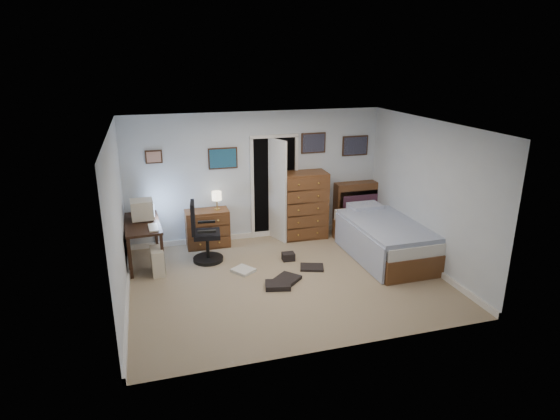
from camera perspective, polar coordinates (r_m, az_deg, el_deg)
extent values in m
cube|color=gray|center=(7.73, 0.78, -8.50)|extent=(5.00, 4.00, 0.02)
cube|color=black|center=(8.43, -16.47, -1.58)|extent=(0.66, 1.31, 0.04)
cube|color=black|center=(7.99, -17.80, -5.66)|extent=(0.05, 0.05, 0.70)
cube|color=black|center=(8.01, -14.13, -5.27)|extent=(0.05, 0.05, 0.70)
cube|color=black|center=(9.11, -18.10, -2.72)|extent=(0.05, 0.05, 0.70)
cube|color=black|center=(9.13, -14.89, -2.39)|extent=(0.05, 0.05, 0.70)
cube|color=black|center=(8.53, -18.12, -3.83)|extent=(0.09, 1.18, 0.49)
cube|color=beige|center=(8.50, -16.47, 0.07)|extent=(0.39, 0.37, 0.34)
cube|color=#8CB2F2|center=(8.51, -15.18, 0.21)|extent=(0.02, 0.28, 0.22)
cube|color=beige|center=(8.56, -16.36, -1.06)|extent=(0.26, 0.26, 0.02)
cube|color=beige|center=(8.08, -15.19, -2.07)|extent=(0.17, 0.40, 0.02)
cube|color=beige|center=(8.09, -14.70, -6.06)|extent=(0.22, 0.42, 0.44)
cube|color=black|center=(8.10, -13.97, -5.98)|extent=(0.02, 0.30, 0.35)
cylinder|color=black|center=(8.48, -8.73, -5.91)|extent=(0.60, 0.60, 0.06)
cylinder|color=black|center=(8.39, -8.81, -4.51)|extent=(0.07, 0.07, 0.41)
cube|color=black|center=(8.30, -8.89, -2.94)|extent=(0.51, 0.51, 0.08)
cube|color=black|center=(8.20, -10.57, -0.93)|extent=(0.11, 0.42, 0.56)
cube|color=black|center=(8.02, -8.92, -2.61)|extent=(0.31, 0.09, 0.04)
cube|color=black|center=(8.48, -8.95, -1.44)|extent=(0.31, 0.09, 0.04)
cube|color=maroon|center=(9.36, -17.09, -1.61)|extent=(0.17, 0.17, 0.84)
cube|color=brown|center=(8.99, -8.82, -2.22)|extent=(0.81, 0.40, 0.72)
cylinder|color=gold|center=(8.90, -7.66, 0.12)|extent=(0.11, 0.11, 0.02)
cylinder|color=gold|center=(8.86, -7.69, 0.78)|extent=(0.02, 0.02, 0.22)
cylinder|color=beige|center=(8.82, -7.73, 1.73)|extent=(0.18, 0.18, 0.16)
cube|color=black|center=(9.54, -1.21, 3.23)|extent=(0.90, 0.60, 2.00)
cube|color=white|center=(9.13, -3.41, 2.51)|extent=(0.06, 0.05, 2.00)
cube|color=white|center=(9.36, 1.98, 2.93)|extent=(0.06, 0.05, 2.00)
cube|color=white|center=(9.02, -0.71, 8.98)|extent=(0.96, 0.05, 0.06)
cube|color=white|center=(9.12, -0.77, 2.53)|extent=(0.31, 0.77, 2.00)
sphere|color=gold|center=(9.07, 1.38, 2.43)|extent=(0.06, 0.06, 0.06)
cube|color=brown|center=(9.28, 2.88, 0.62)|extent=(0.93, 0.58, 1.33)
cube|color=brown|center=(9.92, 9.72, 0.57)|extent=(1.12, 0.29, 1.01)
cube|color=black|center=(9.79, 9.99, 1.48)|extent=(1.03, 0.12, 0.34)
cube|color=maroon|center=(9.81, 9.97, 1.23)|extent=(0.90, 0.14, 0.25)
cube|color=brown|center=(8.75, 12.59, -4.21)|extent=(1.13, 2.24, 0.39)
cube|color=white|center=(8.64, 12.72, -2.40)|extent=(1.09, 2.19, 0.20)
cube|color=#586DA3|center=(8.51, 13.14, -1.88)|extent=(1.20, 1.90, 0.11)
cube|color=#586DA3|center=(8.35, 9.46, -4.24)|extent=(0.06, 1.89, 0.60)
cube|color=#7E8FCA|center=(9.28, 10.31, 0.29)|extent=(0.62, 0.43, 0.14)
cube|color=#331E11|center=(8.76, -15.14, 6.28)|extent=(0.30, 0.03, 0.24)
cube|color=#985C53|center=(8.74, -15.14, 6.26)|extent=(0.25, 0.01, 0.19)
cube|color=#331E11|center=(8.88, -6.98, 6.28)|extent=(0.55, 0.03, 0.40)
cube|color=#0B154E|center=(8.87, -6.96, 6.26)|extent=(0.50, 0.01, 0.35)
cube|color=#331E11|center=(9.30, 4.09, 8.16)|extent=(0.50, 0.03, 0.40)
cube|color=black|center=(9.28, 4.12, 8.14)|extent=(0.45, 0.01, 0.35)
cube|color=#331E11|center=(9.66, 9.14, 7.75)|extent=(0.55, 0.03, 0.40)
cube|color=black|center=(9.64, 9.18, 7.73)|extent=(0.50, 0.01, 0.35)
cube|color=black|center=(7.64, 0.77, -8.50)|extent=(0.56, 0.55, 0.06)
cube|color=silver|center=(8.00, -4.50, -7.33)|extent=(0.44, 0.45, 0.05)
cube|color=black|center=(7.45, -0.26, -9.15)|extent=(0.45, 0.37, 0.08)
cube|color=black|center=(8.38, 1.02, -5.70)|extent=(0.23, 0.19, 0.14)
cube|color=black|center=(8.11, 3.90, -6.98)|extent=(0.47, 0.41, 0.04)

